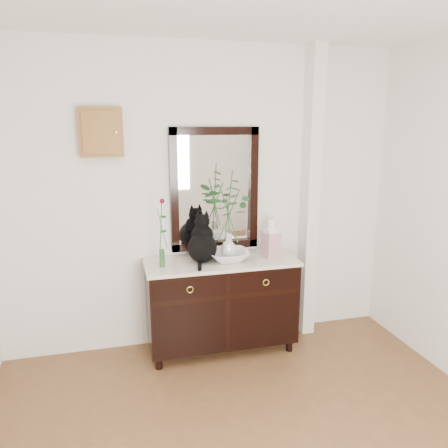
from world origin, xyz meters
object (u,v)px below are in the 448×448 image
object	(u,v)px
cat	(202,238)
ginger_jar	(271,238)
lotus_bowl	(228,256)
sideboard	(221,300)

from	to	relation	value
cat	ginger_jar	xyz separation A→B (m)	(0.62, -0.04, -0.03)
lotus_bowl	cat	bearing A→B (deg)	170.11
sideboard	lotus_bowl	xyz separation A→B (m)	(0.06, -0.02, 0.42)
cat	lotus_bowl	world-z (taller)	cat
cat	ginger_jar	bearing A→B (deg)	8.59
lotus_bowl	sideboard	bearing A→B (deg)	165.29
sideboard	ginger_jar	distance (m)	0.72
sideboard	lotus_bowl	size ratio (longest dim) A/B	3.68
cat	lotus_bowl	size ratio (longest dim) A/B	1.14
lotus_bowl	ginger_jar	distance (m)	0.42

